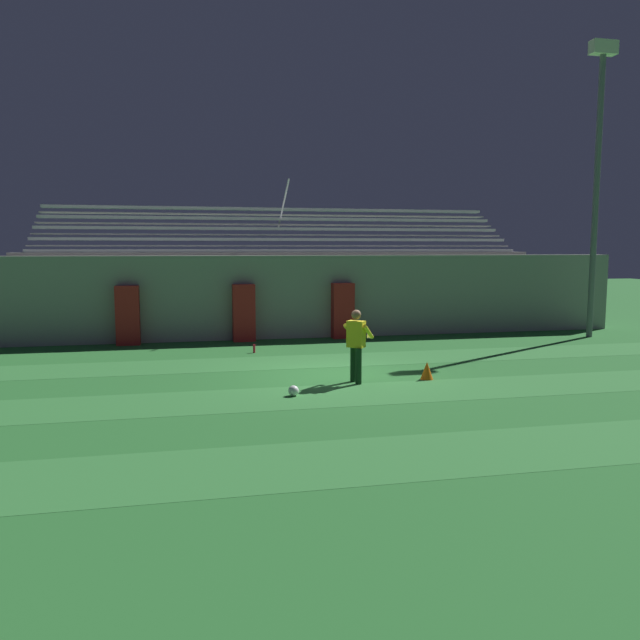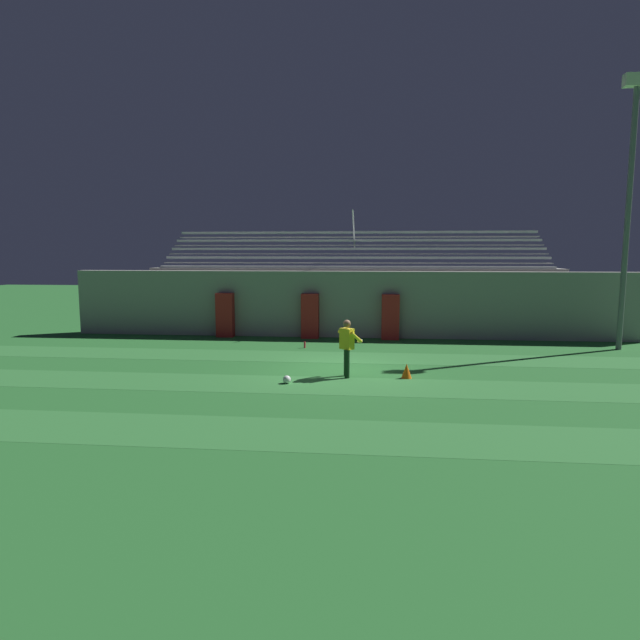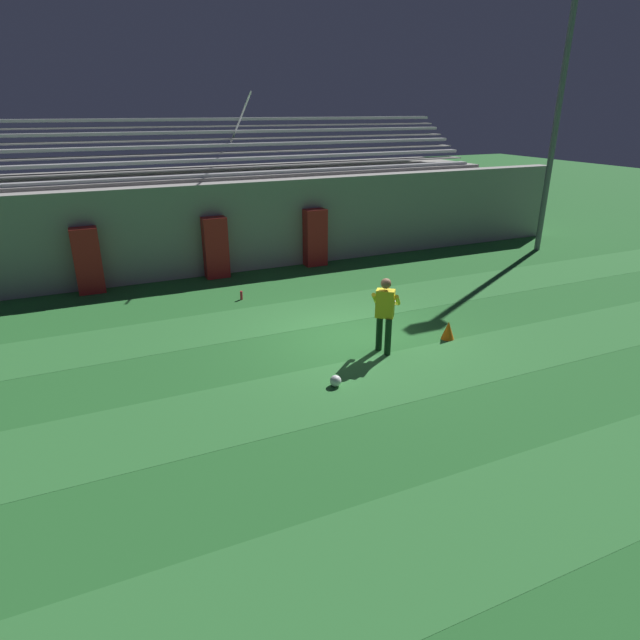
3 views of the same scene
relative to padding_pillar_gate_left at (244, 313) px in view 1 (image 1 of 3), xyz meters
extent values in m
plane|color=#286B2D|center=(1.67, -5.95, -0.93)|extent=(80.00, 80.00, 0.00)
cube|color=#337A38|center=(1.67, -11.95, -0.93)|extent=(28.00, 1.98, 0.01)
cube|color=#337A38|center=(1.67, -8.00, -0.93)|extent=(28.00, 1.98, 0.01)
cube|color=#337A38|center=(1.67, -4.05, -0.93)|extent=(28.00, 1.98, 0.01)
cube|color=#999691|center=(1.67, 0.55, 0.47)|extent=(24.00, 0.60, 2.80)
cube|color=#B21E1E|center=(0.00, 0.00, 0.00)|extent=(0.72, 0.44, 1.87)
cube|color=#B21E1E|center=(3.34, 0.00, 0.00)|extent=(0.72, 0.44, 1.87)
cube|color=#B21E1E|center=(-3.65, 0.00, 0.00)|extent=(0.72, 0.44, 1.87)
cube|color=#999691|center=(1.67, 2.90, 0.52)|extent=(18.00, 3.90, 2.90)
cube|color=silver|center=(1.67, 1.30, 2.02)|extent=(17.10, 0.36, 0.10)
cube|color=#999691|center=(1.67, 1.10, 1.79)|extent=(17.10, 0.60, 0.04)
cube|color=silver|center=(1.67, 2.00, 2.42)|extent=(17.10, 0.36, 0.10)
cube|color=#999691|center=(1.67, 1.80, 2.19)|extent=(17.10, 0.60, 0.04)
cube|color=silver|center=(1.67, 2.70, 2.82)|extent=(17.10, 0.36, 0.10)
cube|color=#999691|center=(1.67, 2.50, 2.59)|extent=(17.10, 0.60, 0.04)
cube|color=silver|center=(1.67, 3.40, 3.22)|extent=(17.10, 0.36, 0.10)
cube|color=#999691|center=(1.67, 3.20, 2.99)|extent=(17.10, 0.60, 0.04)
cube|color=silver|center=(1.67, 4.10, 3.62)|extent=(17.10, 0.36, 0.10)
cube|color=#999691|center=(1.67, 3.90, 3.39)|extent=(17.10, 0.60, 0.04)
cylinder|color=silver|center=(1.71, 2.45, 3.67)|extent=(0.06, 2.63, 1.65)
cylinder|color=slate|center=(11.74, -1.50, 3.74)|extent=(0.20, 0.20, 9.36)
cube|color=#F2EDCC|center=(11.74, -1.50, 8.64)|extent=(0.90, 0.36, 0.44)
cylinder|color=#143319|center=(1.87, -6.78, -0.52)|extent=(0.20, 0.20, 0.82)
cylinder|color=#143319|center=(1.91, -7.08, -0.52)|extent=(0.20, 0.20, 0.82)
cube|color=yellow|center=(1.89, -6.93, 0.19)|extent=(0.45, 0.43, 0.60)
sphere|color=brown|center=(1.89, -6.93, 0.63)|extent=(0.22, 0.22, 0.22)
cylinder|color=yellow|center=(1.79, -6.67, 0.24)|extent=(0.37, 0.43, 0.37)
cylinder|color=yellow|center=(2.16, -6.97, 0.24)|extent=(0.37, 0.43, 0.37)
cube|color=silver|center=(1.95, -6.54, 0.11)|extent=(0.15, 0.15, 0.08)
cube|color=silver|center=(2.26, -6.79, 0.11)|extent=(0.15, 0.15, 0.08)
sphere|color=white|center=(0.29, -7.88, -0.82)|extent=(0.22, 0.22, 0.22)
cone|color=orange|center=(3.61, -6.92, -0.72)|extent=(0.30, 0.30, 0.42)
cylinder|color=red|center=(0.07, -2.36, -0.81)|extent=(0.07, 0.07, 0.24)
camera|label=1|loc=(-1.85, -20.35, 2.12)|focal=35.00mm
camera|label=2|loc=(2.63, -22.09, 2.65)|focal=30.00mm
camera|label=3|loc=(-3.68, -15.95, 4.00)|focal=30.00mm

